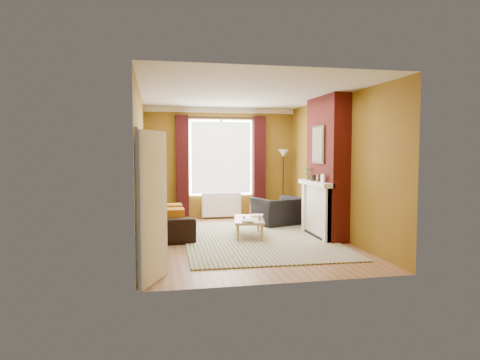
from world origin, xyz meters
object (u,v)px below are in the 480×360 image
Objects in this scene: armchair at (278,211)px; floor_lamp at (283,164)px; coffee_table at (249,220)px; sofa at (167,218)px; wicker_stool at (256,212)px.

floor_lamp is at bearing -133.12° from armchair.
floor_lamp is (0.42, 0.96, 1.06)m from armchair.
coffee_table is at bearing 31.29° from armchair.
sofa is at bearing 167.64° from coffee_table.
floor_lamp reaches higher than armchair.
coffee_table is 2.91× the size of wicker_stool.
sofa is 1.92× the size of coffee_table.
floor_lamp reaches higher than wicker_stool.
sofa is 2.60m from armchair.
coffee_table is 0.69× the size of floor_lamp.
armchair is 0.86m from wicker_stool.
wicker_stool is (0.62, 1.95, -0.14)m from coffee_table.
sofa is at bearing -149.92° from wicker_stool.
armchair is at bearing -81.41° from sofa.
wicker_stool is at bearing -87.09° from armchair.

